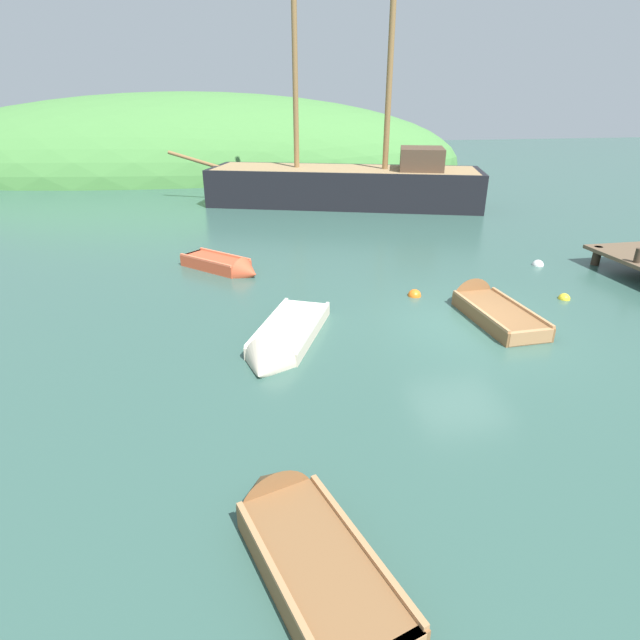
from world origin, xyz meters
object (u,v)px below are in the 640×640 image
Objects in this scene: rowboat_center at (225,267)px; buoy_white at (538,265)px; sailing_ship at (347,191)px; rowboat_outer_left at (487,309)px; buoy_yellow at (564,299)px; rowboat_near_dock at (302,544)px; buoy_orange at (414,296)px; rowboat_portside at (282,344)px.

buoy_white is (10.82, -1.45, -0.13)m from rowboat_center.
sailing_ship reaches higher than rowboat_outer_left.
sailing_ship is 49.89× the size of buoy_yellow.
buoy_yellow is (-1.11, -3.08, 0.00)m from buoy_white.
buoy_white is at bearing 38.10° from rowboat_center.
sailing_ship reaches higher than rowboat_near_dock.
rowboat_outer_left is 2.17m from buoy_orange.
buoy_white is 1.16× the size of buoy_yellow.
buoy_yellow is (8.91, 7.41, -0.14)m from rowboat_near_dock.
sailing_ship reaches higher than rowboat_portside.
sailing_ship is 15.68m from rowboat_outer_left.
rowboat_outer_left is 8.61m from rowboat_center.
sailing_ship reaches higher than rowboat_center.
rowboat_near_dock is 9.24m from rowboat_outer_left.
rowboat_portside is at bearing -169.44° from buoy_yellow.
buoy_yellow is (9.71, -4.53, -0.13)m from rowboat_center.
buoy_orange is at bearing 165.88° from buoy_yellow.
sailing_ship is 15.43m from buoy_yellow.
rowboat_center is at bearing 76.14° from sailing_ship.
rowboat_outer_left is at bearing -168.99° from buoy_yellow.
rowboat_portside is 5.84m from rowboat_near_dock.
rowboat_outer_left is 9.00× the size of buoy_orange.
rowboat_center is at bearing 172.39° from buoy_white.
rowboat_outer_left reaches higher than buoy_orange.
rowboat_center is (-1.23, 6.11, 0.04)m from rowboat_portside.
rowboat_center is 7.31× the size of buoy_white.
buoy_orange is (5.49, -3.47, -0.13)m from rowboat_center.
rowboat_portside reaches higher than buoy_orange.
rowboat_center is 10.91m from buoy_white.
buoy_orange is at bearing 103.50° from sailing_ship.
rowboat_center is at bearing 155.00° from buoy_yellow.
buoy_white is at bearing -60.93° from rowboat_near_dock.
buoy_white is (10.02, 10.49, -0.14)m from rowboat_near_dock.
rowboat_portside is 10.66m from buoy_white.
sailing_ship is 23.33m from rowboat_near_dock.
sailing_ship is 4.29× the size of rowboat_portside.
rowboat_outer_left reaches higher than rowboat_portside.
buoy_white is at bearing -48.93° from rowboat_outer_left.
rowboat_near_dock reaches higher than rowboat_portside.
sailing_ship is 4.94× the size of rowboat_near_dock.
buoy_white is at bearing 127.23° from sailing_ship.
rowboat_portside is 10.01× the size of buoy_white.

